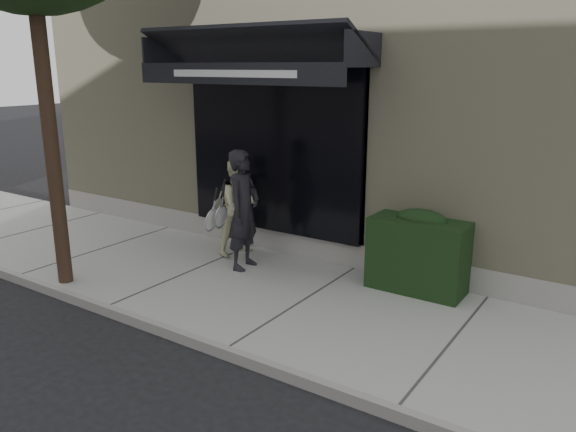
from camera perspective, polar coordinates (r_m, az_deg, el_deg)
The scene contains 7 objects.
ground at distance 7.53m, azimuth 1.43°, elevation -9.45°, with size 80.00×80.00×0.00m, color black.
sidewalk at distance 7.50m, azimuth 1.43°, elevation -9.03°, with size 20.00×3.00×0.12m, color #A4A49E.
curb at distance 6.38m, azimuth -6.28°, elevation -13.62°, with size 20.00×0.10×0.14m, color gray.
building_facade at distance 11.36m, azimuth 15.37°, elevation 12.59°, with size 14.30×8.04×5.64m.
hedge at distance 7.88m, azimuth 13.19°, elevation -3.55°, with size 1.30×0.70×1.14m.
pedestrian_front at distance 8.42m, azimuth -4.56°, elevation 0.61°, with size 0.70×0.86×1.81m.
pedestrian_back at distance 9.09m, azimuth -4.92°, elevation 0.94°, with size 0.73×0.88×1.58m.
Camera 1 is at (3.66, -5.79, 3.12)m, focal length 35.00 mm.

